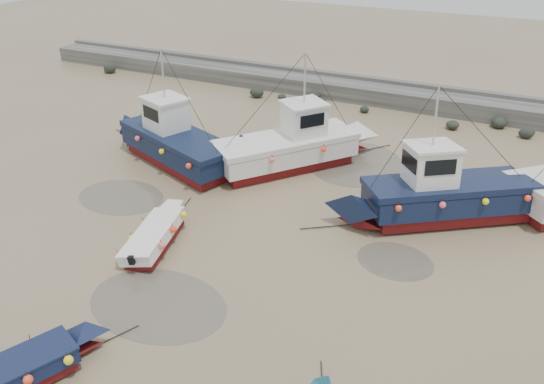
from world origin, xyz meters
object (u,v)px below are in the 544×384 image
Objects in this scene: dinghy_1 at (24,368)px; cabin_boat_2 at (437,194)px; cabin_boat_0 at (171,140)px; person at (242,166)px; cabin_boat_1 at (296,144)px; dinghy_0 at (159,231)px.

dinghy_1 is 0.60× the size of cabin_boat_2.
dinghy_1 is at bearing -140.86° from cabin_boat_0.
dinghy_1 is 17.80m from cabin_boat_2.
cabin_boat_0 and cabin_boat_2 have the same top height.
cabin_boat_0 is at bearing 1.32° from person.
person is at bearing 119.58° from dinghy_1.
person is at bearing -113.73° from cabin_boat_1.
cabin_boat_1 reaches higher than person.
cabin_boat_1 is at bearing 39.03° from cabin_boat_2.
dinghy_1 is (0.74, -8.02, 0.00)m from dinghy_0.
cabin_boat_1 is 3.29m from person.
dinghy_0 is at bearing -64.85° from cabin_boat_1.
cabin_boat_1 is 0.95× the size of cabin_boat_2.
cabin_boat_1 is 8.35m from cabin_boat_2.
cabin_boat_0 is at bearing 133.96° from dinghy_1.
cabin_boat_1 is (6.58, 2.38, -0.00)m from cabin_boat_0.
dinghy_0 is 3.26× the size of person.
cabin_boat_2 is 10.80m from person.
cabin_boat_0 is at bearing 56.09° from cabin_boat_2.
dinghy_0 is 12.53m from cabin_boat_2.
dinghy_0 is 0.64× the size of cabin_boat_2.
dinghy_1 is 0.55× the size of cabin_boat_0.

